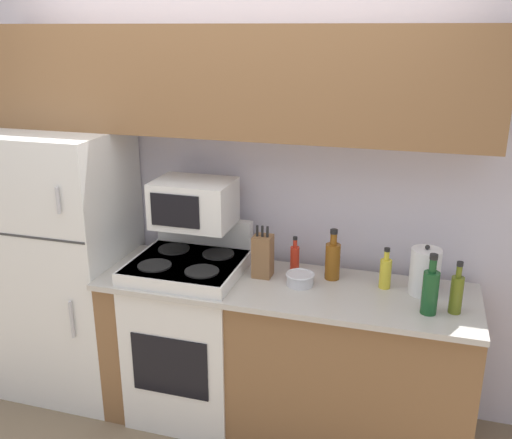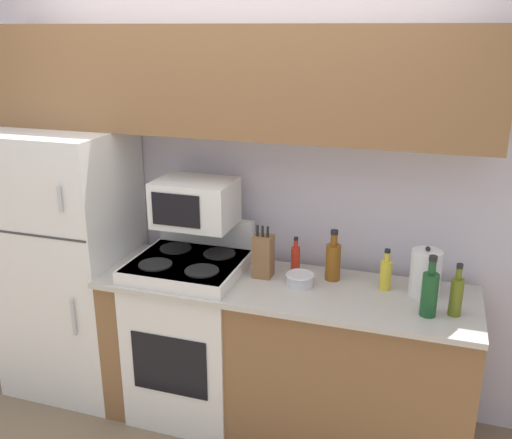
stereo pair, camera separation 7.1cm
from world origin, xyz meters
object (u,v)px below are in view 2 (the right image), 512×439
object	(u,v)px
bowl	(300,279)
kettle	(425,273)
bottle_hot_sauce	(295,258)
bottle_whiskey	(333,260)
refrigerator	(70,263)
bottle_cooking_spray	(386,274)
bottle_wine_green	(430,292)
bottle_olive_oil	(456,295)
knife_block	(263,256)
microwave	(195,203)
stove	(191,333)

from	to	relation	value
bowl	kettle	xyz separation A→B (m)	(0.62, 0.08, 0.08)
bottle_hot_sauce	bottle_whiskey	world-z (taller)	bottle_whiskey
refrigerator	bottle_cooking_spray	distance (m)	1.88
bowl	bottle_wine_green	size ratio (longest dim) A/B	0.51
refrigerator	kettle	world-z (taller)	refrigerator
bottle_olive_oil	bottle_cooking_spray	bearing A→B (deg)	151.60
knife_block	bottle_hot_sauce	xyz separation A→B (m)	(0.15, 0.12, -0.04)
bottle_cooking_spray	bottle_whiskey	bearing A→B (deg)	173.09
bowl	kettle	bearing A→B (deg)	7.46
bowl	bottle_whiskey	xyz separation A→B (m)	(0.15, 0.13, 0.07)
bottle_whiskey	bottle_cooking_spray	xyz separation A→B (m)	(0.28, -0.03, -0.02)
bottle_olive_oil	kettle	distance (m)	0.23
bottle_olive_oil	bottle_hot_sauce	xyz separation A→B (m)	(-0.84, 0.26, -0.02)
bottle_whiskey	kettle	xyz separation A→B (m)	(0.47, -0.05, 0.01)
bottle_whiskey	bottle_wine_green	bearing A→B (deg)	-27.47
refrigerator	kettle	xyz separation A→B (m)	(2.06, 0.05, 0.19)
kettle	bowl	bearing A→B (deg)	-172.54
refrigerator	microwave	size ratio (longest dim) A/B	3.77
knife_block	bottle_whiskey	bearing A→B (deg)	11.41
microwave	bottle_hot_sauce	xyz separation A→B (m)	(0.56, 0.07, -0.29)
bowl	kettle	distance (m)	0.63
bottle_olive_oil	bottle_whiskey	distance (m)	0.66
microwave	bottle_hot_sauce	distance (m)	0.63
microwave	bottle_whiskey	distance (m)	0.82
bottle_whiskey	stove	bearing A→B (deg)	-169.66
refrigerator	bottle_cooking_spray	world-z (taller)	refrigerator
bottle_olive_oil	bottle_hot_sauce	size ratio (longest dim) A/B	1.30
refrigerator	bowl	world-z (taller)	refrigerator
bottle_cooking_spray	kettle	world-z (taller)	kettle
bowl	refrigerator	bearing A→B (deg)	178.89
knife_block	bottle_cooking_spray	distance (m)	0.65
stove	bottle_hot_sauce	distance (m)	0.76
bowl	bottle_whiskey	distance (m)	0.21
stove	bottle_olive_oil	bearing A→B (deg)	-3.12
refrigerator	bottle_cooking_spray	xyz separation A→B (m)	(1.87, 0.07, 0.16)
stove	bottle_olive_oil	distance (m)	1.48
knife_block	microwave	bearing A→B (deg)	173.23
bottle_cooking_spray	knife_block	bearing A→B (deg)	-176.46
knife_block	refrigerator	bearing A→B (deg)	-178.77
bottle_cooking_spray	kettle	distance (m)	0.20
kettle	bottle_wine_green	bearing A→B (deg)	-82.68
knife_block	bottle_cooking_spray	xyz separation A→B (m)	(0.65, 0.04, -0.03)
microwave	bottle_cooking_spray	bearing A→B (deg)	-0.47
knife_block	kettle	bearing A→B (deg)	1.85
kettle	bottle_olive_oil	bearing A→B (deg)	-49.35
stove	knife_block	world-z (taller)	knife_block
bottle_olive_oil	bottle_whiskey	size ratio (longest dim) A/B	0.93
bottle_olive_oil	bottle_whiskey	xyz separation A→B (m)	(-0.62, 0.22, 0.01)
refrigerator	knife_block	xyz separation A→B (m)	(1.22, 0.03, 0.19)
microwave	kettle	xyz separation A→B (m)	(1.25, -0.02, -0.24)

